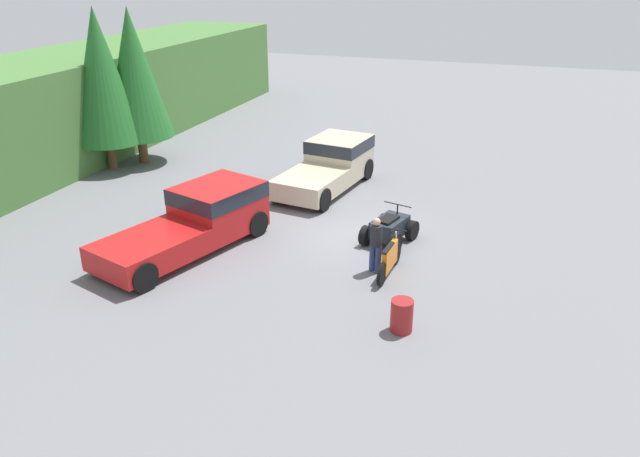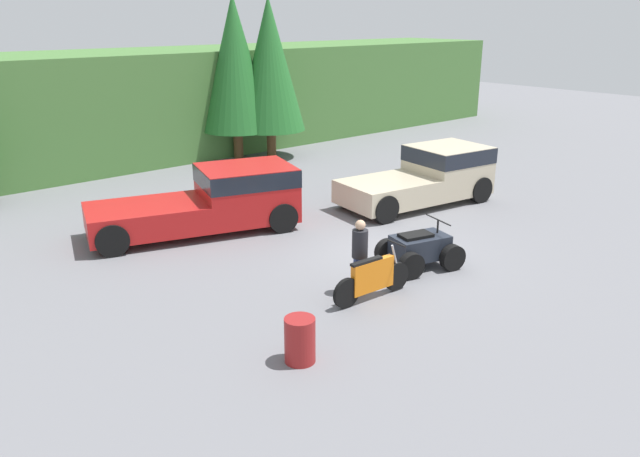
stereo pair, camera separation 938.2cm
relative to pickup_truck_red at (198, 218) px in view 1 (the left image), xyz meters
The scene contains 9 objects.
ground_plane 5.49m from the pickup_truck_red, 63.82° to the right, with size 80.00×80.00×0.00m, color slate.
tree_mid_left 10.36m from the pickup_truck_red, 52.44° to the left, with size 3.08×3.08×7.00m.
tree_mid_right 10.60m from the pickup_truck_red, 44.08° to the left, with size 3.05×3.05×6.92m.
pickup_truck_red is the anchor object (origin of this frame).
pickup_truck_second 7.39m from the pickup_truck_red, 17.65° to the right, with size 5.57×2.96×1.85m.
dirt_bike 6.45m from the pickup_truck_red, 89.43° to the right, with size 2.21×0.60×1.20m.
quad_atv 6.34m from the pickup_truck_red, 68.47° to the right, with size 2.18×1.75×1.21m.
rider_person 5.98m from the pickup_truck_red, 89.16° to the right, with size 0.44×0.44×1.77m.
steel_barrel 8.00m from the pickup_truck_red, 111.13° to the right, with size 0.58×0.58×0.88m.
Camera 1 is at (-18.83, -5.14, 8.84)m, focal length 35.00 mm.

